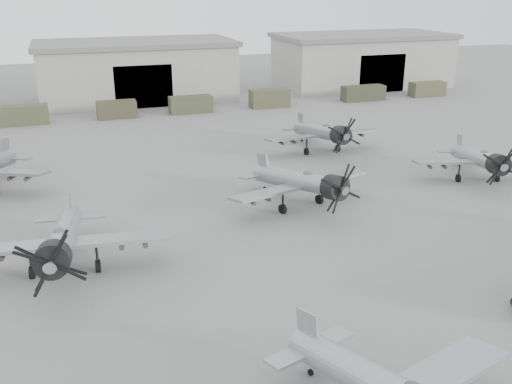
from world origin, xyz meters
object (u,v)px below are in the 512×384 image
at_px(aircraft_mid_2, 303,182).
at_px(aircraft_far_1, 324,133).
at_px(aircraft_mid_1, 61,241).
at_px(aircraft_mid_3, 481,159).

bearing_deg(aircraft_mid_2, aircraft_far_1, 43.78).
xyz_separation_m(aircraft_mid_1, aircraft_mid_3, (35.49, 6.30, -0.22)).
relative_size(aircraft_mid_3, aircraft_far_1, 0.96).
xyz_separation_m(aircraft_mid_3, aircraft_far_1, (-9.35, 12.77, 0.09)).
relative_size(aircraft_mid_1, aircraft_far_1, 1.07).
height_order(aircraft_mid_2, aircraft_far_1, aircraft_mid_2).
bearing_deg(aircraft_mid_1, aircraft_far_1, 42.53).
bearing_deg(aircraft_far_1, aircraft_mid_3, -55.86).
bearing_deg(aircraft_mid_2, aircraft_mid_3, -12.64).
relative_size(aircraft_mid_2, aircraft_mid_3, 1.06).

